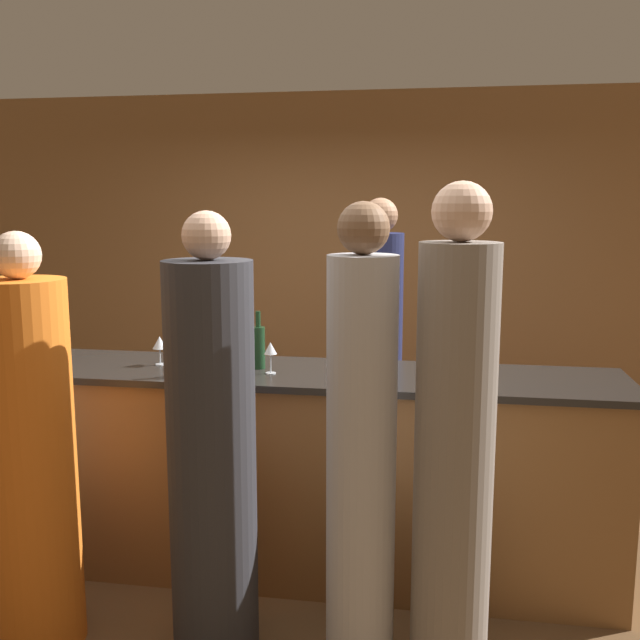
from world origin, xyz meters
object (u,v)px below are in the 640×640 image
Objects in this scene: guest_3 at (361,456)px; wine_bottle_0 at (258,346)px; wine_bottle_1 at (217,352)px; guest_0 at (212,453)px; wine_bottle_2 at (19,337)px; guest_1 at (454,454)px; guest_2 at (31,460)px; bartender at (378,367)px.

guest_3 reaches higher than wine_bottle_0.
wine_bottle_1 is at bearing -136.88° from wine_bottle_0.
guest_0 is 1.61m from wine_bottle_2.
wine_bottle_0 is (-0.62, 0.76, 0.28)m from guest_3.
guest_1 reaches higher than guest_3.
guest_1 is 7.31× the size of wine_bottle_2.
wine_bottle_1 is at bearing -10.76° from wine_bottle_2.
guest_0 reaches higher than guest_2.
wine_bottle_0 is at bearing 45.38° from guest_2.
guest_3 is 2.19m from wine_bottle_2.
guest_3 is at bearing -37.09° from wine_bottle_1.
bartender reaches higher than wine_bottle_2.
bartender is 2.10m from wine_bottle_2.
bartender is at bearing 20.34° from wine_bottle_2.
bartender is at bearing 92.20° from guest_3.
guest_3 is at bearing 2.43° from guest_2.
wine_bottle_0 is at bearing 141.97° from guest_1.
guest_1 reaches higher than wine_bottle_1.
wine_bottle_1 is at bearing 142.91° from guest_3.
wine_bottle_0 is at bearing 129.14° from guest_3.
guest_0 reaches higher than wine_bottle_2.
wine_bottle_2 is at bearing 160.50° from guest_1.
guest_3 is at bearing -3.78° from guest_0.
wine_bottle_0 is 1.08× the size of wine_bottle_2.
bartender reaches higher than guest_2.
bartender is 1.62m from guest_0.
guest_1 is 0.37m from guest_3.
bartender reaches higher than wine_bottle_0.
guest_0 is at bearing -92.12° from wine_bottle_0.
guest_2 is (-1.80, -0.05, -0.12)m from guest_1.
wine_bottle_0 is 0.24m from wine_bottle_1.
guest_0 is at bearing -29.94° from wine_bottle_2.
guest_0 is 6.90× the size of wine_bottle_2.
guest_0 reaches higher than wine_bottle_1.
guest_0 is 0.65m from guest_3.
guest_2 reaches higher than wine_bottle_1.
guest_3 reaches higher than wine_bottle_1.
guest_2 is (-0.78, -0.10, -0.04)m from guest_0.
bartender is 6.57× the size of wine_bottle_0.
wine_bottle_0 is (-0.56, -0.79, 0.27)m from bartender.
wine_bottle_0 is at bearing 87.88° from guest_0.
guest_2 is 0.98m from wine_bottle_1.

